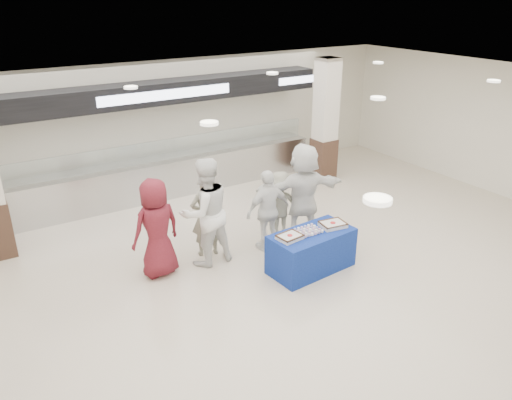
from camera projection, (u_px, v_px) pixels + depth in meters
ground at (295, 296)px, 8.39m from camera, size 14.00×14.00×0.00m
serving_line at (165, 149)px, 12.14m from camera, size 8.70×0.85×2.80m
column_right at (325, 123)px, 13.03m from camera, size 0.55×0.55×3.20m
display_table at (311, 251)px, 9.06m from camera, size 1.61×0.90×0.75m
sheet_cake_left at (290, 237)px, 8.66m from camera, size 0.45×0.37×0.09m
sheet_cake_right at (333, 224)px, 9.12m from camera, size 0.49×0.41×0.09m
cupcake_tray at (309, 231)px, 8.90m from camera, size 0.38×0.28×0.06m
civilian_maroon at (156, 228)px, 8.71m from camera, size 0.96×0.69×1.82m
soldier_a at (206, 216)px, 9.42m from camera, size 0.66×0.51×1.60m
chef_tall at (205, 212)px, 9.05m from camera, size 1.04×0.83×2.05m
chef_short at (268, 210)px, 9.63m from camera, size 0.96×0.41×1.63m
soldier_b at (280, 205)px, 10.17m from camera, size 1.02×0.76×1.41m
civilian_white at (303, 192)px, 10.01m from camera, size 1.95×1.03×2.01m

